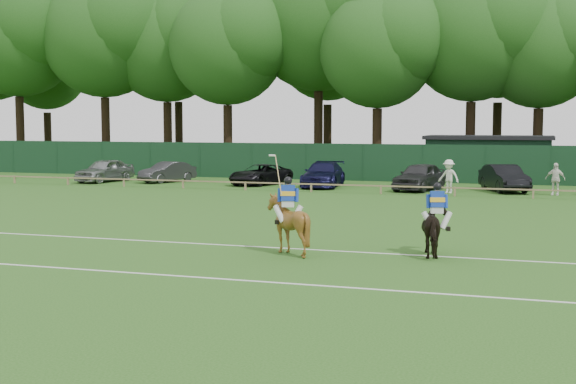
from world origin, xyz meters
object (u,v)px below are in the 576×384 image
at_px(sedan_grey, 167,172).
at_px(spectator_mid, 555,179).
at_px(sedan_silver, 105,170).
at_px(estate_black, 504,178).
at_px(suv_black, 260,175).
at_px(horse_chestnut, 288,224).
at_px(utility_shed, 489,158).
at_px(sedan_navy, 323,174).
at_px(spectator_left, 449,176).
at_px(hatch_grey, 420,176).
at_px(horse_dark, 437,229).

height_order(sedan_grey, spectator_mid, spectator_mid).
bearing_deg(spectator_mid, sedan_silver, -170.54).
bearing_deg(estate_black, sedan_silver, 160.27).
bearing_deg(estate_black, spectator_mid, -51.29).
distance_m(suv_black, spectator_mid, 17.66).
xyz_separation_m(sedan_grey, estate_black, (21.44, -0.16, 0.09)).
bearing_deg(horse_chestnut, utility_shed, -109.08).
bearing_deg(spectator_mid, utility_shed, 123.66).
height_order(sedan_grey, estate_black, estate_black).
height_order(sedan_navy, utility_shed, utility_shed).
xyz_separation_m(estate_black, spectator_left, (-2.90, -2.03, 0.17)).
distance_m(hatch_grey, utility_shed, 9.59).
bearing_deg(hatch_grey, suv_black, -171.45).
bearing_deg(sedan_grey, estate_black, 20.41).
xyz_separation_m(sedan_silver, spectator_mid, (28.22, -0.66, 0.12)).
xyz_separation_m(horse_chestnut, hatch_grey, (0.57, 22.95, -0.09)).
xyz_separation_m(horse_dark, sedan_grey, (-20.46, 22.88, -0.13)).
height_order(sedan_grey, suv_black, sedan_grey).
relative_size(sedan_silver, spectator_mid, 2.55).
bearing_deg(horse_dark, suv_black, -73.45).
bearing_deg(spectator_left, horse_chestnut, -76.22).
xyz_separation_m(sedan_silver, suv_black, (10.64, 0.95, -0.12)).
distance_m(estate_black, utility_shed, 8.33).
bearing_deg(utility_shed, suv_black, -148.95).
xyz_separation_m(sedan_grey, sedan_navy, (10.77, -0.35, 0.09)).
bearing_deg(horse_chestnut, spectator_mid, -121.95).
height_order(hatch_grey, utility_shed, utility_shed).
bearing_deg(utility_shed, hatch_grey, -110.40).
distance_m(hatch_grey, estate_black, 4.77).
xyz_separation_m(horse_chestnut, utility_shed, (3.90, 31.91, 0.64)).
distance_m(sedan_navy, estate_black, 10.67).
bearing_deg(estate_black, hatch_grey, 167.70).
height_order(horse_dark, sedan_grey, horse_dark).
xyz_separation_m(sedan_silver, sedan_navy, (14.83, 0.69, -0.01)).
relative_size(sedan_silver, sedan_navy, 0.86).
distance_m(horse_dark, spectator_mid, 21.49).
bearing_deg(horse_dark, sedan_silver, -56.49).
bearing_deg(spectator_mid, hatch_grey, -175.10).
distance_m(spectator_mid, utility_shed, 10.58).
distance_m(sedan_grey, suv_black, 6.58).
distance_m(sedan_grey, sedan_navy, 10.78).
relative_size(estate_black, utility_shed, 0.55).
bearing_deg(suv_black, horse_dark, -40.38).
height_order(horse_dark, sedan_silver, horse_dark).
relative_size(horse_chestnut, spectator_mid, 1.02).
xyz_separation_m(horse_chestnut, sedan_grey, (-16.16, 23.89, -0.23)).
relative_size(horse_chestnut, suv_black, 0.39).
distance_m(horse_chestnut, sedan_silver, 30.51).
distance_m(suv_black, sedan_navy, 4.20).
xyz_separation_m(horse_chestnut, spectator_mid, (8.00, 22.18, -0.02)).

